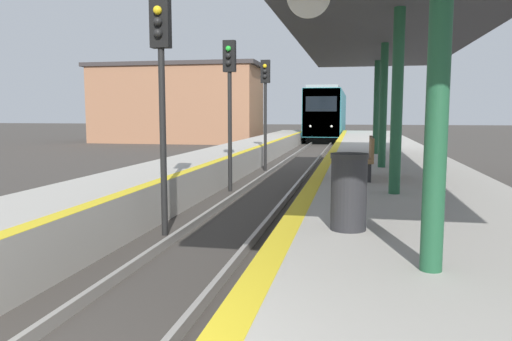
# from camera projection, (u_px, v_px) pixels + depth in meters

# --- Properties ---
(train) EXTENTS (2.79, 19.40, 4.40)m
(train) POSITION_uv_depth(u_px,v_px,m) (328.00, 114.00, 45.54)
(train) COLOR black
(train) RESTS_ON ground
(signal_near) EXTENTS (0.36, 0.31, 4.42)m
(signal_near) POSITION_uv_depth(u_px,v_px,m) (161.00, 72.00, 9.21)
(signal_near) COLOR black
(signal_near) RESTS_ON ground
(signal_mid) EXTENTS (0.36, 0.31, 4.42)m
(signal_mid) POSITION_uv_depth(u_px,v_px,m) (230.00, 87.00, 14.56)
(signal_mid) COLOR black
(signal_mid) RESTS_ON ground
(signal_far) EXTENTS (0.36, 0.31, 4.42)m
(signal_far) POSITION_uv_depth(u_px,v_px,m) (265.00, 94.00, 19.88)
(signal_far) COLOR black
(signal_far) RESTS_ON ground
(station_canopy) EXTENTS (4.44, 18.05, 3.48)m
(station_canopy) POSITION_uv_depth(u_px,v_px,m) (391.00, 26.00, 10.83)
(station_canopy) COLOR #1E5133
(station_canopy) RESTS_ON platform_right
(trash_bin) EXTENTS (0.47, 0.47, 0.96)m
(trash_bin) POSITION_uv_depth(u_px,v_px,m) (349.00, 192.00, 6.18)
(trash_bin) COLOR #262628
(trash_bin) RESTS_ON platform_right
(bench) EXTENTS (0.44, 1.64, 0.92)m
(bench) POSITION_uv_depth(u_px,v_px,m) (366.00, 157.00, 11.08)
(bench) COLOR brown
(bench) RESTS_ON platform_right
(station_building) EXTENTS (13.54, 5.84, 6.15)m
(station_building) POSITION_uv_depth(u_px,v_px,m) (177.00, 103.00, 39.68)
(station_building) COLOR #9E6B4C
(station_building) RESTS_ON ground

